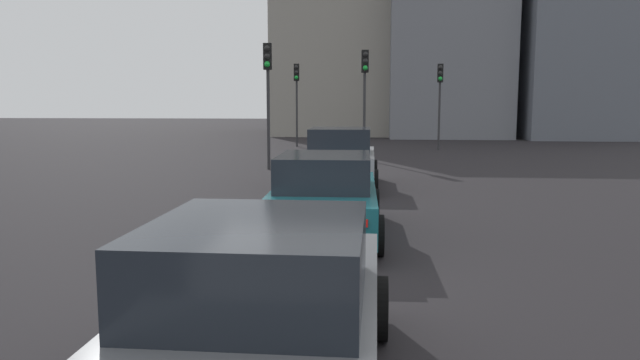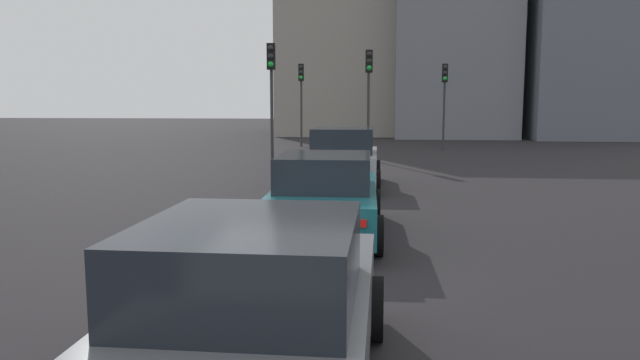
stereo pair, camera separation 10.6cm
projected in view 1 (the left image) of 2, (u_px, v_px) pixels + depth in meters
The scene contains 11 objects.
ground_plane at pixel (305, 294), 7.53m from camera, with size 160.00×160.00×0.20m, color black.
car_silver_lead at pixel (341, 159), 16.38m from camera, with size 4.29×2.08×1.65m.
car_teal_second at pixel (325, 196), 10.32m from camera, with size 4.48×2.03×1.46m.
car_grey_third at pixel (263, 315), 4.51m from camera, with size 4.21×2.00×1.49m.
traffic_light_near_left at pixel (297, 88), 31.11m from camera, with size 0.32×0.29×4.39m.
traffic_light_near_right at pixel (440, 88), 28.80m from camera, with size 0.32×0.29×4.23m.
traffic_light_far_left at pixel (268, 80), 20.32m from camera, with size 0.32×0.29×4.37m.
traffic_light_far_right at pixel (365, 82), 23.75m from camera, with size 0.33×0.30×4.45m.
building_facade_left at pixel (565, 32), 40.13m from camera, with size 10.77×6.72×14.31m, color slate.
building_facade_center at pixel (443, 29), 42.84m from camera, with size 13.22×7.90×15.31m, color slate.
building_facade_right at pixel (335, 36), 45.31m from camera, with size 12.44×8.35×14.94m, color gray.
Camera 1 is at (-7.24, -0.81, 2.34)m, focal length 32.97 mm.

